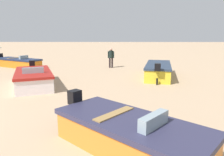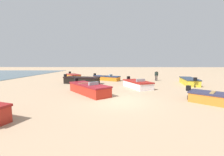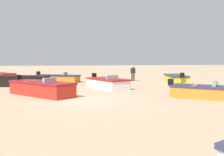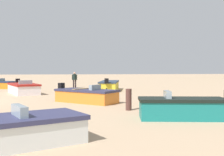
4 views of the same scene
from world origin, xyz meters
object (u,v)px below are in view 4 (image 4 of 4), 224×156
at_px(boat_white_6, 23,89).
at_px(beach_walker_foreground, 75,78).
at_px(boat_yellow_8, 109,86).
at_px(boat_teal_1, 182,108).
at_px(mooring_post_near_water, 129,100).
at_px(boat_orange_0, 86,96).

bearing_deg(boat_white_6, beach_walker_foreground, -143.86).
bearing_deg(boat_yellow_8, boat_teal_1, -73.54).
xyz_separation_m(boat_white_6, mooring_post_near_water, (9.57, 6.44, 0.09)).
height_order(boat_white_6, beach_walker_foreground, beach_walker_foreground).
bearing_deg(boat_orange_0, boat_white_6, -102.32).
relative_size(boat_orange_0, boat_teal_1, 1.02).
xyz_separation_m(boat_white_6, beach_walker_foreground, (-6.41, 3.95, 0.54)).
height_order(boat_orange_0, boat_white_6, boat_white_6).
height_order(boat_orange_0, boat_yellow_8, boat_yellow_8).
height_order(boat_white_6, boat_yellow_8, boat_yellow_8).
height_order(boat_yellow_8, mooring_post_near_water, boat_yellow_8).
relative_size(boat_orange_0, boat_white_6, 0.87).
relative_size(boat_white_6, beach_walker_foreground, 2.68).
relative_size(boat_teal_1, mooring_post_near_water, 3.66).
bearing_deg(boat_orange_0, boat_yellow_8, -154.00).
bearing_deg(boat_white_6, mooring_post_near_water, 101.66).
relative_size(boat_orange_0, boat_yellow_8, 0.79).
xyz_separation_m(boat_orange_0, boat_teal_1, (5.82, 3.46, 0.03)).
bearing_deg(mooring_post_near_water, boat_yellow_8, 177.16).
bearing_deg(mooring_post_near_water, boat_orange_0, -150.82).
bearing_deg(boat_teal_1, mooring_post_near_water, 42.23).
bearing_deg(mooring_post_near_water, boat_teal_1, 32.74).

